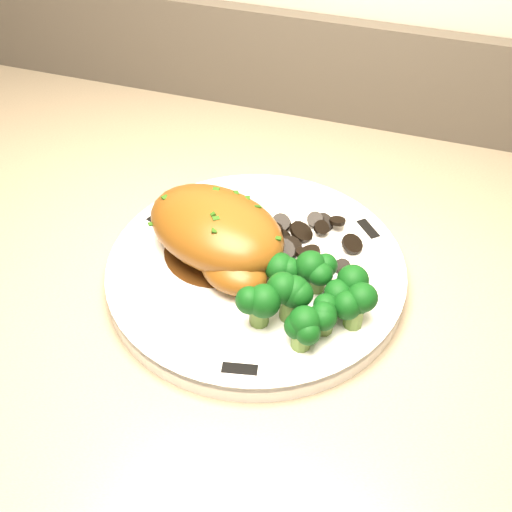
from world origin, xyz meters
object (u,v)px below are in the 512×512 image
(counter, at_px, (166,505))
(chicken_breast, at_px, (218,233))
(plate, at_px, (256,271))
(broccoli_florets, at_px, (309,298))

(counter, bearing_deg, chicken_breast, 19.61)
(plate, height_order, broccoli_florets, broccoli_florets)
(chicken_breast, bearing_deg, plate, 18.66)
(counter, distance_m, chicken_breast, 0.52)
(plate, xyz_separation_m, broccoli_florets, (0.06, -0.04, 0.03))
(chicken_breast, height_order, broccoli_florets, chicken_breast)
(counter, xyz_separation_m, broccoli_florets, (0.18, -0.01, 0.51))
(broccoli_florets, bearing_deg, counter, 175.98)
(plate, bearing_deg, counter, -166.30)
(broccoli_florets, bearing_deg, chicken_breast, 154.52)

